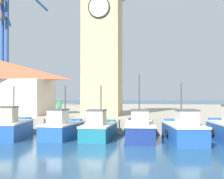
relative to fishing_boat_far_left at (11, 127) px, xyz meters
The scene contains 11 objects.
ground_plane 8.80m from the fishing_boat_far_left, 28.18° to the right, with size 300.00×300.00×0.00m, color navy.
quay_wharf 24.85m from the fishing_boat_far_left, 71.89° to the left, with size 120.00×40.00×1.11m, color #A89E89.
fishing_boat_far_left is the anchor object (origin of this frame).
fishing_boat_left_outer 3.59m from the fishing_boat_far_left, ahead, with size 2.20×4.38×3.70m.
fishing_boat_left_inner 6.21m from the fishing_boat_far_left, ahead, with size 2.04×4.34×3.72m.
fishing_boat_mid_left 8.98m from the fishing_boat_far_left, ahead, with size 2.37×5.40×4.50m.
fishing_boat_center 11.84m from the fishing_boat_far_left, ahead, with size 2.84×5.17×3.82m.
clock_tower 12.74m from the fishing_boat_far_left, 61.06° to the left, with size 3.94×3.94×15.92m.
port_crane_near 27.32m from the fishing_boat_far_left, 117.85° to the left, with size 5.38×7.85×20.44m.
port_crane_far 27.27m from the fishing_boat_far_left, 119.71° to the left, with size 2.70×7.35×15.74m.
dock_worker_near_tower 5.02m from the fishing_boat_far_left, 65.37° to the left, with size 0.34×0.22×1.62m.
Camera 1 is at (2.68, -16.29, 3.07)m, focal length 50.00 mm.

